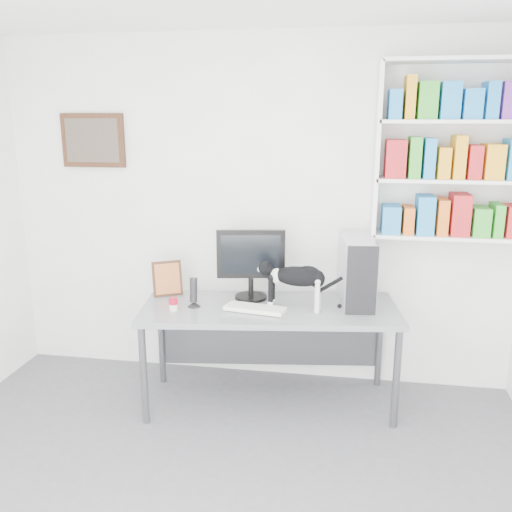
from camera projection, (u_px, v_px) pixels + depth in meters
name	position (u px, v px, depth m)	size (l,w,h in m)	color
room	(179.00, 291.00, 2.33)	(4.01, 4.01, 2.70)	#5C5C61
bookshelf	(450.00, 151.00, 3.76)	(1.03, 0.28, 1.24)	white
wall_art	(93.00, 140.00, 4.29)	(0.52, 0.04, 0.42)	#492C17
desk	(269.00, 355.00, 3.98)	(1.82, 0.71, 0.76)	slate
monitor	(251.00, 264.00, 4.00)	(0.50, 0.24, 0.53)	black
keyboard	(255.00, 308.00, 3.80)	(0.42, 0.16, 0.03)	white
pc_tower	(357.00, 271.00, 3.89)	(0.22, 0.49, 0.49)	silver
speaker	(194.00, 292.00, 3.86)	(0.10, 0.10, 0.22)	black
leaning_print	(167.00, 278.00, 4.10)	(0.22, 0.09, 0.27)	#492C17
soup_can	(173.00, 304.00, 3.80)	(0.06, 0.06, 0.09)	#A70E22
cat	(296.00, 287.00, 3.78)	(0.54, 0.14, 0.33)	black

